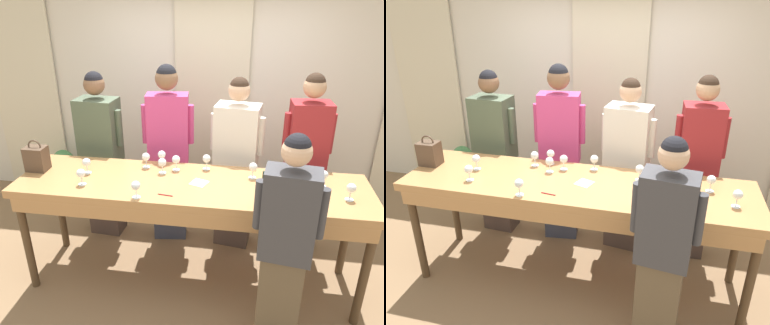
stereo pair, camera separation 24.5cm
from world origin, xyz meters
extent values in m
plane|color=#846647|center=(0.00, 0.00, 0.00)|extent=(18.00, 18.00, 0.00)
cube|color=silver|center=(0.00, 1.64, 1.40)|extent=(12.00, 0.06, 2.80)
cube|color=beige|center=(-2.38, 1.58, 1.34)|extent=(0.85, 0.03, 2.69)
cube|color=beige|center=(0.00, 1.58, 1.34)|extent=(0.85, 0.03, 2.69)
cube|color=#B27F4C|center=(0.00, 0.00, 1.00)|extent=(2.97, 0.77, 0.07)
cube|color=#B27F4C|center=(0.00, -0.37, 0.90)|extent=(2.86, 0.03, 0.12)
cylinder|color=#4C3823|center=(-1.41, -0.31, 0.48)|extent=(0.07, 0.07, 0.96)
cylinder|color=#4C3823|center=(1.41, -0.31, 0.48)|extent=(0.07, 0.07, 0.96)
cylinder|color=#4C3823|center=(-1.41, 0.31, 0.48)|extent=(0.07, 0.07, 0.96)
cylinder|color=#4C3823|center=(1.41, 0.31, 0.48)|extent=(0.07, 0.07, 0.96)
cylinder|color=black|center=(0.59, -0.32, 1.12)|extent=(0.08, 0.08, 0.18)
cone|color=black|center=(0.59, -0.32, 1.23)|extent=(0.08, 0.08, 0.04)
cylinder|color=black|center=(0.59, -0.32, 1.29)|extent=(0.03, 0.03, 0.07)
cylinder|color=beige|center=(0.59, -0.32, 1.11)|extent=(0.08, 0.08, 0.07)
cube|color=brown|center=(-1.40, 0.04, 1.14)|extent=(0.18, 0.14, 0.22)
torus|color=brown|center=(-1.40, 0.04, 1.26)|extent=(0.12, 0.01, 0.12)
cylinder|color=white|center=(-0.28, 0.14, 1.03)|extent=(0.07, 0.07, 0.00)
cylinder|color=white|center=(-0.28, 0.14, 1.07)|extent=(0.01, 0.01, 0.07)
sphere|color=white|center=(-0.28, 0.14, 1.14)|extent=(0.07, 0.07, 0.07)
cylinder|color=white|center=(-0.45, 0.24, 1.03)|extent=(0.07, 0.07, 0.00)
cylinder|color=white|center=(-0.45, 0.24, 1.07)|extent=(0.01, 0.01, 0.07)
sphere|color=white|center=(-0.45, 0.24, 1.14)|extent=(0.07, 0.07, 0.07)
sphere|color=maroon|center=(-0.45, 0.24, 1.13)|extent=(0.05, 0.05, 0.05)
cylinder|color=white|center=(0.10, 0.28, 1.03)|extent=(0.07, 0.07, 0.00)
cylinder|color=white|center=(0.10, 0.28, 1.07)|extent=(0.01, 0.01, 0.07)
sphere|color=white|center=(0.10, 0.28, 1.14)|extent=(0.07, 0.07, 0.07)
cylinder|color=white|center=(1.09, 0.10, 1.03)|extent=(0.07, 0.07, 0.00)
cylinder|color=white|center=(1.09, 0.10, 1.07)|extent=(0.01, 0.01, 0.07)
sphere|color=white|center=(1.09, 0.10, 1.14)|extent=(0.07, 0.07, 0.07)
sphere|color=maroon|center=(1.09, 0.10, 1.13)|extent=(0.05, 0.05, 0.05)
cylinder|color=white|center=(1.26, -0.10, 1.03)|extent=(0.07, 0.07, 0.00)
cylinder|color=white|center=(1.26, -0.10, 1.07)|extent=(0.01, 0.01, 0.07)
sphere|color=white|center=(1.26, -0.10, 1.14)|extent=(0.07, 0.07, 0.07)
cylinder|color=white|center=(-0.93, 0.04, 1.03)|extent=(0.07, 0.07, 0.00)
cylinder|color=white|center=(-0.93, 0.04, 1.07)|extent=(0.01, 0.01, 0.07)
sphere|color=white|center=(-0.93, 0.04, 1.14)|extent=(0.07, 0.07, 0.07)
sphere|color=maroon|center=(-0.93, 0.04, 1.13)|extent=(0.05, 0.05, 0.05)
cylinder|color=white|center=(-0.38, -0.32, 1.03)|extent=(0.07, 0.07, 0.00)
cylinder|color=white|center=(-0.38, -0.32, 1.07)|extent=(0.01, 0.01, 0.07)
sphere|color=white|center=(-0.38, -0.32, 1.14)|extent=(0.07, 0.07, 0.07)
sphere|color=maroon|center=(-0.38, -0.32, 1.13)|extent=(0.05, 0.05, 0.05)
cylinder|color=white|center=(-0.89, -0.18, 1.03)|extent=(0.07, 0.07, 0.00)
cylinder|color=white|center=(-0.89, -0.18, 1.07)|extent=(0.01, 0.01, 0.07)
sphere|color=white|center=(-0.89, -0.18, 1.14)|extent=(0.07, 0.07, 0.07)
sphere|color=maroon|center=(-0.89, -0.18, 1.13)|extent=(0.05, 0.05, 0.05)
cylinder|color=white|center=(-0.17, 0.22, 1.03)|extent=(0.07, 0.07, 0.00)
cylinder|color=white|center=(-0.17, 0.22, 1.07)|extent=(0.01, 0.01, 0.07)
sphere|color=white|center=(-0.17, 0.22, 1.14)|extent=(0.07, 0.07, 0.07)
sphere|color=maroon|center=(-0.17, 0.22, 1.13)|extent=(0.05, 0.05, 0.05)
cylinder|color=white|center=(-0.32, 0.31, 1.03)|extent=(0.07, 0.07, 0.00)
cylinder|color=white|center=(-0.32, 0.31, 1.07)|extent=(0.01, 0.01, 0.07)
sphere|color=white|center=(-0.32, 0.31, 1.14)|extent=(0.07, 0.07, 0.07)
cylinder|color=white|center=(0.51, 0.17, 1.03)|extent=(0.07, 0.07, 0.00)
cylinder|color=white|center=(0.51, 0.17, 1.07)|extent=(0.01, 0.01, 0.07)
sphere|color=white|center=(0.51, 0.17, 1.14)|extent=(0.07, 0.07, 0.07)
cube|color=white|center=(0.07, 0.00, 1.03)|extent=(0.17, 0.17, 0.00)
cylinder|color=maroon|center=(-0.16, -0.25, 1.04)|extent=(0.12, 0.02, 0.01)
cube|color=#473833|center=(-1.06, 0.67, 0.43)|extent=(0.36, 0.26, 0.86)
cube|color=#4C5B47|center=(-1.06, 0.67, 1.20)|extent=(0.42, 0.31, 0.68)
sphere|color=brown|center=(-1.06, 0.67, 1.68)|extent=(0.21, 0.21, 0.21)
sphere|color=black|center=(-1.06, 0.67, 1.71)|extent=(0.18, 0.18, 0.18)
cylinder|color=#4C5B47|center=(-0.84, 0.65, 1.25)|extent=(0.08, 0.08, 0.37)
cylinder|color=#4C5B47|center=(-1.28, 0.69, 1.25)|extent=(0.08, 0.08, 0.37)
cube|color=#383D51|center=(-0.33, 0.67, 0.45)|extent=(0.36, 0.22, 0.90)
cube|color=#C63D7A|center=(-0.33, 0.67, 1.26)|extent=(0.43, 0.26, 0.71)
sphere|color=brown|center=(-0.33, 0.67, 1.76)|extent=(0.22, 0.22, 0.22)
sphere|color=black|center=(-0.33, 0.67, 1.80)|extent=(0.19, 0.19, 0.19)
cylinder|color=#C63D7A|center=(-0.11, 0.70, 1.31)|extent=(0.08, 0.08, 0.39)
cylinder|color=#C63D7A|center=(-0.56, 0.64, 1.31)|extent=(0.08, 0.08, 0.39)
cube|color=#473833|center=(0.35, 0.67, 0.43)|extent=(0.39, 0.29, 0.86)
cube|color=silver|center=(0.35, 0.67, 1.19)|extent=(0.45, 0.34, 0.68)
sphere|color=#DBAD89|center=(0.35, 0.67, 1.67)|extent=(0.20, 0.20, 0.20)
sphere|color=#332319|center=(0.35, 0.67, 1.71)|extent=(0.18, 0.18, 0.18)
cylinder|color=silver|center=(0.58, 0.64, 1.24)|extent=(0.08, 0.08, 0.37)
cylinder|color=silver|center=(0.12, 0.70, 1.24)|extent=(0.08, 0.08, 0.37)
cube|color=#473833|center=(1.02, 0.67, 0.44)|extent=(0.32, 0.24, 0.89)
cube|color=maroon|center=(1.02, 0.67, 1.24)|extent=(0.38, 0.28, 0.70)
sphere|color=tan|center=(1.02, 0.67, 1.73)|extent=(0.20, 0.20, 0.20)
sphere|color=#332319|center=(1.02, 0.67, 1.76)|extent=(0.18, 0.18, 0.18)
cylinder|color=maroon|center=(1.22, 0.68, 1.29)|extent=(0.07, 0.07, 0.39)
cylinder|color=maroon|center=(0.81, 0.66, 1.29)|extent=(0.07, 0.07, 0.39)
cube|color=brown|center=(0.75, -0.59, 0.41)|extent=(0.33, 0.23, 0.82)
cube|color=#3D3D42|center=(0.75, -0.59, 1.15)|extent=(0.38, 0.27, 0.65)
sphere|color=#DBAD89|center=(0.75, -0.59, 1.60)|extent=(0.19, 0.19, 0.19)
sphere|color=black|center=(0.75, -0.59, 1.64)|extent=(0.17, 0.17, 0.17)
cylinder|color=#3D3D42|center=(0.56, -0.56, 1.20)|extent=(0.08, 0.08, 0.36)
cylinder|color=#3D3D42|center=(0.95, -0.62, 1.20)|extent=(0.08, 0.08, 0.36)
cylinder|color=#935B3D|center=(-1.85, 1.28, 0.13)|extent=(0.27, 0.27, 0.25)
ellipsoid|color=#47844C|center=(-1.85, 1.28, 0.46)|extent=(0.32, 0.32, 0.45)
camera|label=1|loc=(0.44, -2.77, 2.48)|focal=35.00mm
camera|label=2|loc=(0.68, -2.72, 2.48)|focal=35.00mm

